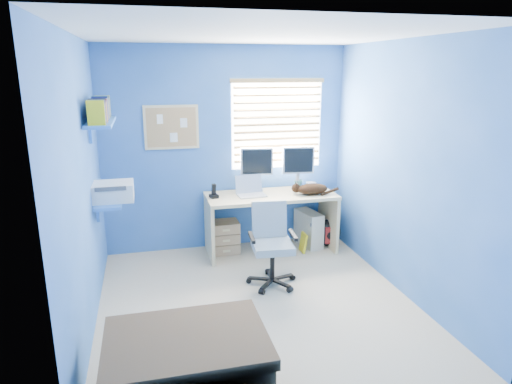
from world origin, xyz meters
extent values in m
cube|color=#B5A891|center=(0.00, 0.00, 0.00)|extent=(3.00, 3.20, 0.00)
cube|color=white|center=(0.00, 0.00, 2.50)|extent=(3.00, 3.20, 0.00)
cube|color=#275AA6|center=(0.00, 1.60, 1.25)|extent=(3.00, 0.01, 2.50)
cube|color=#275AA6|center=(0.00, -1.60, 1.25)|extent=(3.00, 0.01, 2.50)
cube|color=#275AA6|center=(-1.50, 0.00, 1.25)|extent=(0.01, 3.20, 2.50)
cube|color=#275AA6|center=(1.50, 0.00, 1.25)|extent=(0.01, 3.20, 2.50)
cube|color=beige|center=(0.49, 1.26, 0.37)|extent=(1.57, 0.65, 0.74)
cube|color=silver|center=(0.24, 1.24, 0.85)|extent=(0.35, 0.28, 0.22)
cube|color=silver|center=(0.36, 1.48, 1.01)|extent=(0.41, 0.17, 0.54)
cube|color=silver|center=(0.89, 1.44, 1.01)|extent=(0.41, 0.16, 0.54)
cube|color=black|center=(-0.21, 1.27, 0.82)|extent=(0.11, 0.13, 0.17)
imported|color=#2E6060|center=(0.91, 1.47, 0.79)|extent=(0.10, 0.09, 0.10)
cylinder|color=silver|center=(1.07, 1.44, 0.78)|extent=(0.13, 0.13, 0.07)
ellipsoid|color=black|center=(0.97, 1.13, 0.81)|extent=(0.42, 0.28, 0.14)
cube|color=beige|center=(1.02, 1.33, 0.23)|extent=(0.28, 0.47, 0.45)
cube|color=tan|center=(-0.08, 1.36, 0.20)|extent=(0.35, 0.28, 0.41)
cube|color=yellow|center=(0.88, 1.13, 0.12)|extent=(0.03, 0.17, 0.24)
ellipsoid|color=black|center=(1.26, 1.23, 0.18)|extent=(0.34, 0.28, 0.36)
cube|color=#513A26|center=(-0.78, -1.19, 0.25)|extent=(1.04, 0.74, 0.50)
cylinder|color=black|center=(0.26, 0.36, 0.03)|extent=(0.54, 0.54, 0.06)
cylinder|color=black|center=(0.26, 0.36, 0.23)|extent=(0.05, 0.05, 0.33)
cube|color=#8499A2|center=(0.26, 0.36, 0.43)|extent=(0.44, 0.44, 0.08)
cube|color=#8499A2|center=(0.27, 0.55, 0.67)|extent=(0.37, 0.09, 0.39)
cube|color=white|center=(0.65, 1.59, 1.55)|extent=(1.15, 0.01, 1.10)
cube|color=#AA7F3B|center=(0.65, 1.56, 1.55)|extent=(1.10, 0.03, 1.00)
cube|color=beige|center=(-0.65, 1.58, 1.55)|extent=(0.64, 0.02, 0.52)
cube|color=tan|center=(-0.65, 1.57, 1.55)|extent=(0.58, 0.01, 0.46)
cube|color=#3779D3|center=(-1.36, 0.75, 0.92)|extent=(0.26, 0.55, 0.03)
cube|color=silver|center=(-1.32, 0.75, 1.02)|extent=(0.42, 0.34, 0.18)
cube|color=#3779D3|center=(-1.37, 0.75, 1.72)|extent=(0.24, 0.90, 0.03)
cube|color=navy|center=(-1.38, 0.75, 1.84)|extent=(0.15, 0.80, 0.22)
camera|label=1|loc=(-0.97, -3.90, 2.22)|focal=32.00mm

